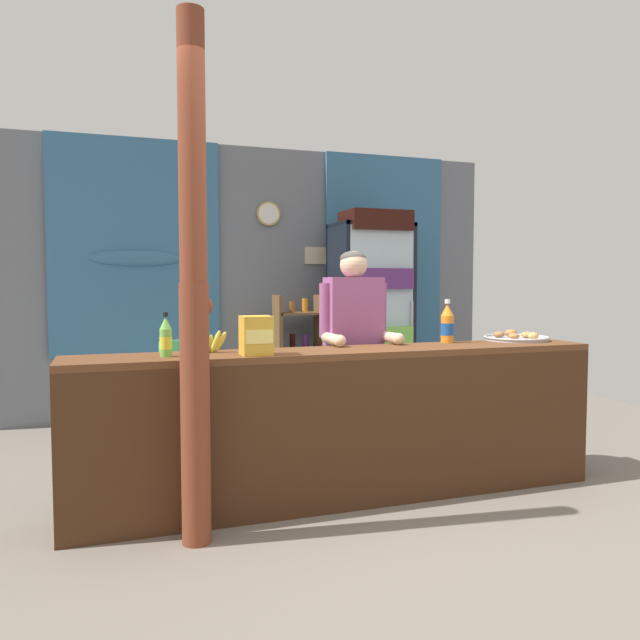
{
  "coord_description": "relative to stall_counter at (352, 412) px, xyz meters",
  "views": [
    {
      "loc": [
        -1.46,
        -3.13,
        1.35
      ],
      "look_at": [
        -0.12,
        0.72,
        1.1
      ],
      "focal_mm": 34.6,
      "sensor_mm": 36.0,
      "label": 1
    }
  ],
  "objects": [
    {
      "name": "back_wall_curtained",
      "position": [
        0.08,
        2.85,
        0.84
      ],
      "size": [
        5.17,
        0.22,
        2.73
      ],
      "color": "slate",
      "rests_on": "ground"
    },
    {
      "name": "pastry_tray",
      "position": [
        1.36,
        0.25,
        0.39
      ],
      "size": [
        0.45,
        0.45,
        0.07
      ],
      "color": "#BCBCC1",
      "rests_on": "stall_counter"
    },
    {
      "name": "stall_counter",
      "position": [
        0.0,
        0.0,
        0.0
      ],
      "size": [
        3.33,
        0.45,
        0.94
      ],
      "color": "brown",
      "rests_on": "ground"
    },
    {
      "name": "plastic_lawn_chair",
      "position": [
        -0.73,
        1.83,
        -0.07
      ],
      "size": [
        0.61,
        0.61,
        0.86
      ],
      "color": "#4CC675",
      "rests_on": "ground"
    },
    {
      "name": "drink_fridge",
      "position": [
        1.13,
        2.26,
        0.55
      ],
      "size": [
        0.75,
        0.62,
        2.05
      ],
      "color": "black",
      "rests_on": "ground"
    },
    {
      "name": "shopkeeper",
      "position": [
        0.22,
        0.5,
        0.42
      ],
      "size": [
        0.49,
        0.42,
        1.57
      ],
      "color": "#28282D",
      "rests_on": "ground"
    },
    {
      "name": "soda_bottle_lime_soda",
      "position": [
        -1.08,
        0.08,
        0.48
      ],
      "size": [
        0.07,
        0.07,
        0.25
      ],
      "color": "#75C64C",
      "rests_on": "stall_counter"
    },
    {
      "name": "banana_bunch",
      "position": [
        -0.85,
        0.2,
        0.43
      ],
      "size": [
        0.27,
        0.06,
        0.16
      ],
      "color": "#DBCC42",
      "rests_on": "stall_counter"
    },
    {
      "name": "bottle_shelf_rack",
      "position": [
        0.42,
        2.46,
        0.07
      ],
      "size": [
        0.48,
        0.28,
        1.22
      ],
      "color": "brown",
      "rests_on": "ground"
    },
    {
      "name": "snack_box_choco_powder",
      "position": [
        -0.59,
        -0.01,
        0.48
      ],
      "size": [
        0.17,
        0.16,
        0.22
      ],
      "color": "gold",
      "rests_on": "stall_counter"
    },
    {
      "name": "soda_bottle_orange_soda",
      "position": [
        0.81,
        0.27,
        0.5
      ],
      "size": [
        0.09,
        0.09,
        0.3
      ],
      "color": "orange",
      "rests_on": "stall_counter"
    },
    {
      "name": "timber_post",
      "position": [
        -0.97,
        -0.26,
        0.72
      ],
      "size": [
        0.17,
        0.15,
        2.7
      ],
      "color": "brown",
      "rests_on": "ground"
    },
    {
      "name": "ground_plane",
      "position": [
        0.07,
        0.95,
        -0.57
      ],
      "size": [
        8.03,
        8.03,
        0.0
      ],
      "primitive_type": "plane",
      "color": "slate"
    }
  ]
}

